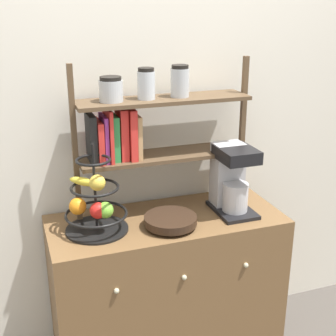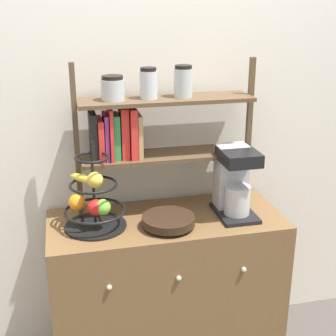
{
  "view_description": "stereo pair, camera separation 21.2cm",
  "coord_description": "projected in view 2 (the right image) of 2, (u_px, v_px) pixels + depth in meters",
  "views": [
    {
      "loc": [
        -0.65,
        -1.65,
        1.78
      ],
      "look_at": [
        0.01,
        0.23,
        1.06
      ],
      "focal_mm": 50.0,
      "sensor_mm": 36.0,
      "label": 1
    },
    {
      "loc": [
        -0.45,
        -1.71,
        1.78
      ],
      "look_at": [
        0.01,
        0.23,
        1.06
      ],
      "focal_mm": 50.0,
      "sensor_mm": 36.0,
      "label": 2
    }
  ],
  "objects": [
    {
      "name": "shelf_hutch",
      "position": [
        143.0,
        123.0,
        2.14
      ],
      "size": [
        0.85,
        0.2,
        0.72
      ],
      "color": "brown",
      "rests_on": "sideboard"
    },
    {
      "name": "fruit_stand",
      "position": [
        93.0,
        201.0,
        2.07
      ],
      "size": [
        0.28,
        0.28,
        0.4
      ],
      "color": "black",
      "rests_on": "sideboard"
    },
    {
      "name": "wall_back",
      "position": [
        154.0,
        103.0,
        2.29
      ],
      "size": [
        7.0,
        0.05,
        2.6
      ],
      "primitive_type": "cube",
      "color": "silver",
      "rests_on": "ground_plane"
    },
    {
      "name": "coffee_maker",
      "position": [
        234.0,
        180.0,
        2.21
      ],
      "size": [
        0.17,
        0.26,
        0.33
      ],
      "color": "black",
      "rests_on": "sideboard"
    },
    {
      "name": "wooden_bowl",
      "position": [
        168.0,
        221.0,
        2.11
      ],
      "size": [
        0.24,
        0.24,
        0.05
      ],
      "color": "black",
      "rests_on": "sideboard"
    },
    {
      "name": "sideboard",
      "position": [
        167.0,
        291.0,
        2.34
      ],
      "size": [
        1.11,
        0.48,
        0.8
      ],
      "color": "brown",
      "rests_on": "ground_plane"
    }
  ]
}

